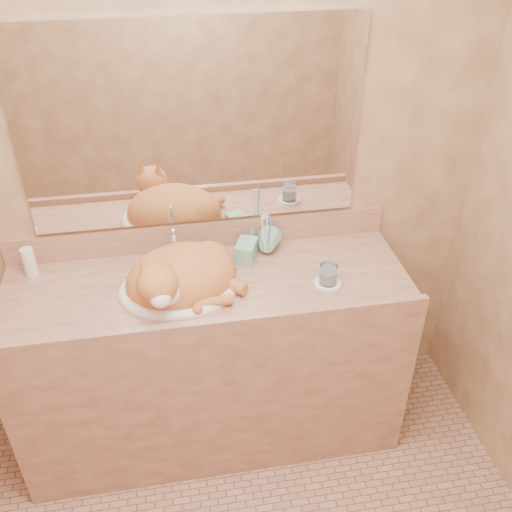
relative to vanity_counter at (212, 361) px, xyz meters
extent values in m
cube|color=#8D6140|center=(0.00, 0.28, 0.82)|extent=(2.40, 0.02, 2.50)
cube|color=white|center=(0.00, 0.26, 0.97)|extent=(1.30, 0.02, 0.80)
imported|color=#73B99B|center=(0.16, 0.09, 0.51)|extent=(0.10, 0.10, 0.17)
imported|color=#73B99B|center=(0.26, 0.14, 0.47)|extent=(0.13, 0.13, 0.10)
cylinder|color=white|center=(0.46, -0.09, 0.43)|extent=(0.11, 0.11, 0.01)
cylinder|color=silver|center=(0.46, -0.09, 0.48)|extent=(0.07, 0.07, 0.08)
cylinder|color=white|center=(-0.69, 0.18, 0.49)|extent=(0.05, 0.05, 0.12)
camera|label=1|loc=(-0.12, -1.79, 1.78)|focal=40.00mm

